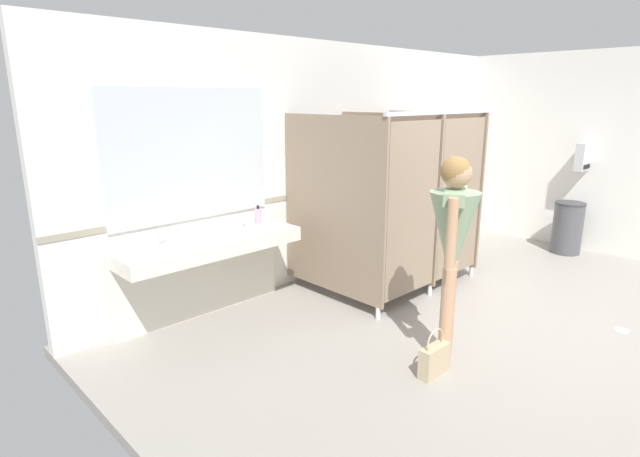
{
  "coord_description": "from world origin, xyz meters",
  "views": [
    {
      "loc": [
        -4.5,
        -1.72,
        2.17
      ],
      "look_at": [
        -1.64,
        1.25,
        1.08
      ],
      "focal_mm": 28.06,
      "sensor_mm": 36.0,
      "label": 1
    }
  ],
  "objects_px": {
    "trash_bin": "(567,228)",
    "paper_cup": "(186,243)",
    "handbag": "(434,359)",
    "person_standing": "(453,235)",
    "paper_towel_dispenser_upper": "(584,157)",
    "soap_dispenser": "(258,216)"
  },
  "relations": [
    {
      "from": "trash_bin",
      "to": "handbag",
      "type": "distance_m",
      "value": 4.21
    },
    {
      "from": "paper_cup",
      "to": "trash_bin",
      "type": "bearing_deg",
      "value": -15.29
    },
    {
      "from": "trash_bin",
      "to": "handbag",
      "type": "relative_size",
      "value": 1.82
    },
    {
      "from": "trash_bin",
      "to": "soap_dispenser",
      "type": "bearing_deg",
      "value": 157.8
    },
    {
      "from": "person_standing",
      "to": "paper_cup",
      "type": "height_order",
      "value": "person_standing"
    },
    {
      "from": "trash_bin",
      "to": "person_standing",
      "type": "bearing_deg",
      "value": -172.94
    },
    {
      "from": "handbag",
      "to": "paper_cup",
      "type": "height_order",
      "value": "paper_cup"
    },
    {
      "from": "handbag",
      "to": "paper_cup",
      "type": "xyz_separation_m",
      "value": [
        -1.04,
        1.98,
        0.76
      ]
    },
    {
      "from": "person_standing",
      "to": "paper_cup",
      "type": "xyz_separation_m",
      "value": [
        -1.31,
        1.9,
        -0.2
      ]
    },
    {
      "from": "paper_cup",
      "to": "paper_towel_dispenser_upper",
      "type": "bearing_deg",
      "value": -14.53
    },
    {
      "from": "paper_towel_dispenser_upper",
      "to": "paper_cup",
      "type": "distance_m",
      "value": 5.69
    },
    {
      "from": "trash_bin",
      "to": "soap_dispenser",
      "type": "relative_size",
      "value": 3.76
    },
    {
      "from": "person_standing",
      "to": "handbag",
      "type": "xyz_separation_m",
      "value": [
        -0.27,
        -0.07,
        -0.96
      ]
    },
    {
      "from": "paper_towel_dispenser_upper",
      "to": "person_standing",
      "type": "xyz_separation_m",
      "value": [
        -4.18,
        -0.48,
        -0.25
      ]
    },
    {
      "from": "handbag",
      "to": "trash_bin",
      "type": "bearing_deg",
      "value": 7.6
    },
    {
      "from": "paper_towel_dispenser_upper",
      "to": "trash_bin",
      "type": "bearing_deg",
      "value": 179.9
    },
    {
      "from": "person_standing",
      "to": "soap_dispenser",
      "type": "relative_size",
      "value": 8.83
    },
    {
      "from": "trash_bin",
      "to": "paper_cup",
      "type": "bearing_deg",
      "value": 164.71
    },
    {
      "from": "trash_bin",
      "to": "person_standing",
      "type": "relative_size",
      "value": 0.43
    },
    {
      "from": "handbag",
      "to": "paper_cup",
      "type": "distance_m",
      "value": 2.36
    },
    {
      "from": "soap_dispenser",
      "to": "paper_cup",
      "type": "bearing_deg",
      "value": -164.47
    },
    {
      "from": "handbag",
      "to": "soap_dispenser",
      "type": "distance_m",
      "value": 2.4
    }
  ]
}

